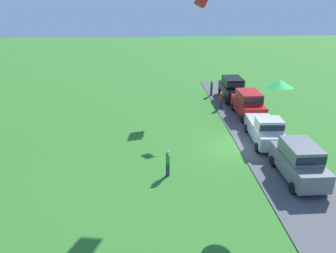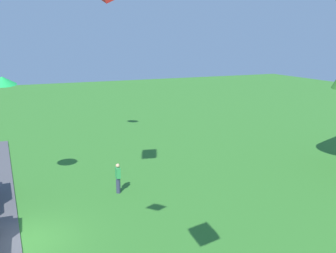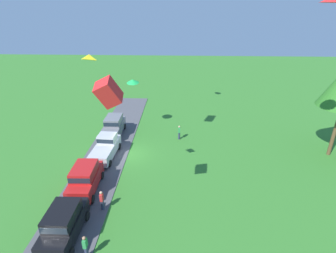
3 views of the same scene
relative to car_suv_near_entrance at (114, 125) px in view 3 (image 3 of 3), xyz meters
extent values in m
plane|color=#337528|center=(4.46, 2.55, -1.30)|extent=(120.00, 120.00, 0.00)
cube|color=#4C4C51|center=(4.46, 0.22, -1.27)|extent=(36.00, 4.40, 0.06)
cube|color=slate|center=(0.00, 0.00, -0.35)|extent=(4.61, 1.93, 1.10)
cube|color=slate|center=(0.00, 0.00, 0.62)|extent=(2.61, 1.78, 0.84)
cube|color=#19232D|center=(0.00, 0.00, 0.62)|extent=(2.66, 1.74, 0.46)
cylinder|color=black|center=(-1.56, -0.91, -0.90)|extent=(0.68, 0.24, 0.68)
cylinder|color=black|center=(-1.57, 0.89, -0.90)|extent=(0.68, 0.24, 0.68)
cylinder|color=black|center=(1.57, -0.89, -0.90)|extent=(0.68, 0.24, 0.68)
cylinder|color=black|center=(1.56, 0.91, -0.90)|extent=(0.68, 0.24, 0.68)
cube|color=#B7B7BC|center=(5.18, 0.31, -0.40)|extent=(5.10, 2.19, 1.00)
cube|color=#B7B7BC|center=(4.38, 0.35, 0.50)|extent=(1.60, 1.84, 0.80)
cube|color=#19232D|center=(4.38, 0.35, 0.50)|extent=(1.63, 1.81, 0.44)
cylinder|color=black|center=(3.43, -0.50, -0.90)|extent=(0.69, 0.28, 0.68)
cylinder|color=black|center=(3.54, 1.31, -0.90)|extent=(0.69, 0.28, 0.68)
cylinder|color=black|center=(6.83, -0.69, -0.90)|extent=(0.69, 0.28, 0.68)
cylinder|color=black|center=(6.93, 1.11, -0.90)|extent=(0.69, 0.28, 0.68)
cube|color=red|center=(10.50, 0.04, -0.35)|extent=(4.66, 2.05, 1.10)
cube|color=red|center=(10.50, 0.04, 0.62)|extent=(2.66, 1.84, 0.84)
cube|color=#19232D|center=(10.50, 0.04, 0.62)|extent=(2.71, 1.81, 0.46)
cylinder|color=black|center=(8.97, -0.91, -0.90)|extent=(0.69, 0.26, 0.68)
cylinder|color=black|center=(8.91, 0.89, -0.90)|extent=(0.69, 0.26, 0.68)
cylinder|color=black|center=(12.10, -0.81, -0.90)|extent=(0.69, 0.26, 0.68)
cylinder|color=black|center=(12.04, 0.99, -0.90)|extent=(0.69, 0.26, 0.68)
cube|color=black|center=(15.44, 0.28, -0.35)|extent=(4.62, 1.94, 1.10)
cube|color=black|center=(15.44, 0.28, 0.62)|extent=(2.62, 1.78, 0.84)
cube|color=#19232D|center=(15.44, 0.28, 0.62)|extent=(2.67, 1.75, 0.46)
cylinder|color=black|center=(13.88, -0.64, -0.90)|extent=(0.68, 0.25, 0.68)
cylinder|color=black|center=(13.87, 1.17, -0.90)|extent=(0.68, 0.25, 0.68)
cylinder|color=black|center=(17.01, -0.61, -0.90)|extent=(0.68, 0.25, 0.68)
cylinder|color=black|center=(17.00, 1.20, -0.90)|extent=(0.68, 0.25, 0.68)
cylinder|color=#2D334C|center=(0.84, 7.77, -0.86)|extent=(0.24, 0.24, 0.88)
cube|color=#2D8E47|center=(0.84, 7.77, -0.12)|extent=(0.36, 0.22, 0.60)
sphere|color=tan|center=(0.84, 7.77, 0.30)|extent=(0.22, 0.22, 0.22)
cylinder|color=#2D334C|center=(12.73, 2.02, -0.86)|extent=(0.24, 0.24, 0.88)
cube|color=red|center=(12.73, 2.02, -0.12)|extent=(0.36, 0.22, 0.60)
sphere|color=tan|center=(12.73, 2.02, 0.30)|extent=(0.22, 0.22, 0.22)
cylinder|color=#2D334C|center=(16.89, 2.16, -0.86)|extent=(0.24, 0.24, 0.88)
cube|color=#2D8E47|center=(16.89, 2.16, -0.12)|extent=(0.36, 0.22, 0.60)
sphere|color=#9E7051|center=(16.89, 2.16, 0.30)|extent=(0.22, 0.22, 0.22)
cylinder|color=brown|center=(3.59, 23.43, 1.37)|extent=(0.36, 0.36, 5.34)
cone|color=red|center=(11.10, 16.31, 13.20)|extent=(1.73, 1.74, 0.34)
cube|color=red|center=(14.53, 3.85, 8.62)|extent=(1.38, 1.53, 1.86)
pyramid|color=yellow|center=(12.03, 2.17, 10.05)|extent=(1.08, 1.00, 0.54)
cone|color=green|center=(-1.21, 2.33, 5.02)|extent=(1.52, 1.47, 0.60)
camera|label=1|loc=(-16.59, 8.76, 9.35)|focal=35.00mm
camera|label=2|loc=(20.83, 2.14, 7.20)|focal=42.00mm
camera|label=3|loc=(28.01, 7.67, 12.89)|focal=28.00mm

